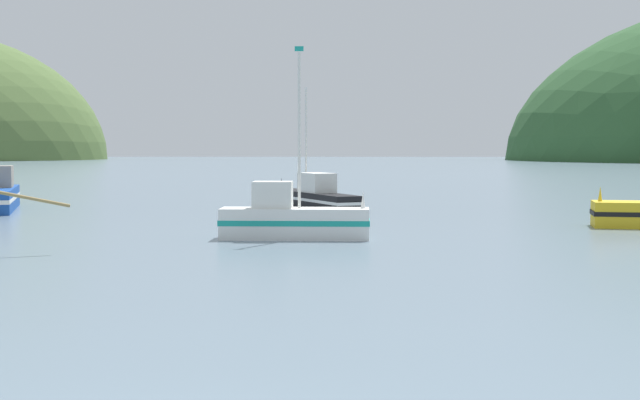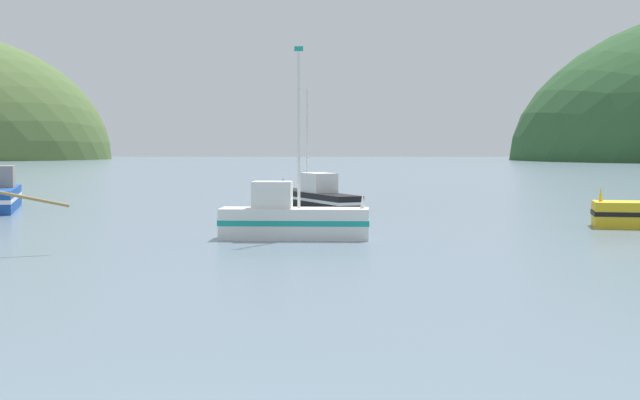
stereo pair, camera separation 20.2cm
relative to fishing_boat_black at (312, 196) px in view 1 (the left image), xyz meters
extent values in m
cone|color=gold|center=(14.02, -13.22, 0.85)|extent=(0.23, 0.23, 0.70)
cube|color=black|center=(-0.06, 0.14, -0.23)|extent=(6.24, 10.98, 0.96)
cube|color=white|center=(-0.06, 0.14, -0.18)|extent=(6.30, 11.09, 0.17)
cone|color=black|center=(-2.26, 4.88, 0.60)|extent=(0.27, 0.27, 0.70)
cube|color=silver|center=(0.29, -0.63, 0.85)|extent=(2.52, 3.21, 1.20)
cylinder|color=silver|center=(-0.44, 0.94, 3.40)|extent=(0.12, 0.12, 6.30)
cube|color=white|center=(-0.44, 0.94, 6.67)|extent=(0.18, 0.34, 0.20)
cube|color=white|center=(-0.06, -19.18, -0.07)|extent=(6.10, 1.78, 1.27)
cube|color=teal|center=(-0.06, -19.18, -0.01)|extent=(6.17, 1.80, 0.23)
cone|color=white|center=(2.73, -19.23, 0.91)|extent=(0.20, 0.20, 0.70)
cube|color=silver|center=(-0.97, -19.17, 1.11)|extent=(1.62, 1.33, 1.10)
cylinder|color=silver|center=(0.12, -19.18, 3.75)|extent=(0.12, 0.12, 6.36)
cube|color=teal|center=(0.12, -19.18, 7.05)|extent=(0.36, 0.04, 0.20)
camera|label=1|loc=(1.94, -56.31, 3.13)|focal=51.11mm
camera|label=2|loc=(2.14, -56.30, 3.13)|focal=51.11mm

